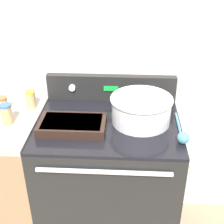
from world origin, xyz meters
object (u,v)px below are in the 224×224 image
at_px(spice_jar_blue_cap, 7,114).
at_px(spice_jar_brown_cap, 3,104).
at_px(ladle, 182,136).
at_px(mixing_bowl, 141,108).
at_px(casserole_dish, 72,125).
at_px(spice_jar_yellow_cap, 31,99).

distance_m(spice_jar_blue_cap, spice_jar_brown_cap, 0.16).
height_order(ladle, spice_jar_brown_cap, spice_jar_brown_cap).
height_order(mixing_bowl, spice_jar_brown_cap, mixing_bowl).
bearing_deg(casserole_dish, spice_jar_brown_cap, 159.62).
relative_size(casserole_dish, ladle, 1.12).
bearing_deg(spice_jar_blue_cap, spice_jar_yellow_cap, 68.42).
bearing_deg(spice_jar_brown_cap, mixing_bowl, -3.89).
relative_size(spice_jar_blue_cap, spice_jar_brown_cap, 1.31).
bearing_deg(spice_jar_blue_cap, spice_jar_brown_cap, 118.18).
bearing_deg(spice_jar_yellow_cap, casserole_dish, -37.40).
bearing_deg(spice_jar_yellow_cap, mixing_bowl, -9.57).
xyz_separation_m(mixing_bowl, spice_jar_blue_cap, (-0.73, -0.08, -0.01)).
height_order(casserole_dish, ladle, ladle).
bearing_deg(casserole_dish, mixing_bowl, 16.13).
xyz_separation_m(ladle, spice_jar_yellow_cap, (-0.86, 0.29, 0.04)).
height_order(mixing_bowl, casserole_dish, mixing_bowl).
distance_m(ladle, spice_jar_blue_cap, 0.94).
distance_m(spice_jar_yellow_cap, spice_jar_blue_cap, 0.21).
xyz_separation_m(mixing_bowl, spice_jar_yellow_cap, (-0.65, 0.11, -0.02)).
distance_m(casserole_dish, spice_jar_brown_cap, 0.46).
bearing_deg(spice_jar_blue_cap, casserole_dish, -3.67).
relative_size(mixing_bowl, spice_jar_blue_cap, 2.97).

